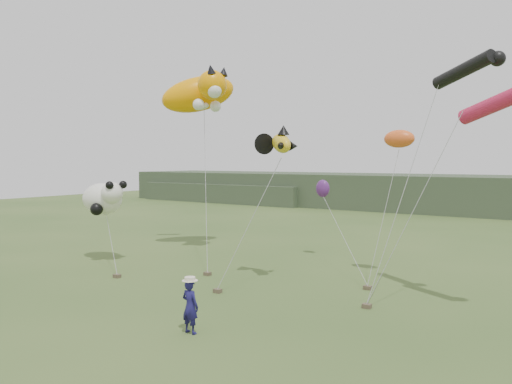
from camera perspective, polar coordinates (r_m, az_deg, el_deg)
ground at (r=18.88m, az=-7.56°, el=-13.84°), size 120.00×120.00×0.00m
headland at (r=60.16m, az=19.53°, el=-0.16°), size 90.00×13.00×4.00m
festival_attendant at (r=16.84m, az=-7.54°, el=-12.85°), size 0.66×0.44×1.78m
sandbag_anchors at (r=22.58m, az=-0.83°, el=-10.67°), size 12.21×4.96×0.17m
cat_kite at (r=31.66m, az=-6.31°, el=11.20°), size 6.20×5.11×3.18m
fish_kite at (r=22.75m, az=2.07°, el=5.61°), size 2.75×1.78×1.39m
tube_kites at (r=20.45m, az=25.04°, el=10.96°), size 4.46×3.13×2.68m
panda_kite at (r=29.26m, az=-17.02°, el=-0.68°), size 3.13×2.03×1.95m
misc_kites at (r=25.97m, az=13.07°, el=3.95°), size 6.52×3.51×3.59m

